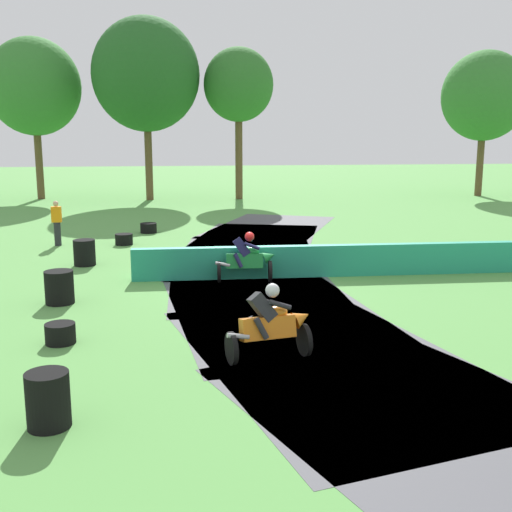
{
  "coord_description": "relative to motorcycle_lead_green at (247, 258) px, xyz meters",
  "views": [
    {
      "loc": [
        -1.97,
        -17.19,
        4.06
      ],
      "look_at": [
        0.02,
        -1.37,
        0.9
      ],
      "focal_mm": 44.04,
      "sensor_mm": 36.0,
      "label": 1
    }
  ],
  "objects": [
    {
      "name": "tree_mid_rise",
      "position": [
        1.91,
        21.73,
        6.11
      ],
      "size": [
        4.16,
        4.16,
        9.0
      ],
      "color": "brown",
      "rests_on": "ground"
    },
    {
      "name": "ground_plane",
      "position": [
        0.11,
        0.47,
        -0.66
      ],
      "size": [
        120.0,
        120.0,
        0.0
      ],
      "primitive_type": "plane",
      "color": "#569947"
    },
    {
      "name": "track_marshal",
      "position": [
        -6.21,
        6.45,
        0.16
      ],
      "size": [
        0.34,
        0.24,
        1.63
      ],
      "color": "#232328",
      "rests_on": "ground"
    },
    {
      "name": "tree_far_right",
      "position": [
        -10.19,
        23.24,
        6.03
      ],
      "size": [
        5.48,
        5.48,
        9.59
      ],
      "color": "brown",
      "rests_on": "ground"
    },
    {
      "name": "tire_stack_near",
      "position": [
        -3.07,
        9.0,
        -0.46
      ],
      "size": [
        0.67,
        0.67,
        0.4
      ],
      "color": "black",
      "rests_on": "ground"
    },
    {
      "name": "motorcycle_chase_orange",
      "position": [
        -0.23,
        -5.94,
        -0.01
      ],
      "size": [
        1.68,
        1.0,
        1.43
      ],
      "color": "black",
      "rests_on": "ground"
    },
    {
      "name": "tire_stack_mid_b",
      "position": [
        -4.75,
        2.81,
        -0.26
      ],
      "size": [
        0.66,
        0.66,
        0.8
      ],
      "color": "black",
      "rests_on": "ground"
    },
    {
      "name": "tree_behind_barrier",
      "position": [
        17.44,
        21.74,
        5.6
      ],
      "size": [
        5.31,
        5.31,
        9.07
      ],
      "color": "brown",
      "rests_on": "ground"
    },
    {
      "name": "tire_stack_extra_b",
      "position": [
        -3.72,
        -8.26,
        -0.26
      ],
      "size": [
        0.61,
        0.61,
        0.8
      ],
      "color": "black",
      "rests_on": "ground"
    },
    {
      "name": "track_asphalt",
      "position": [
        0.95,
        0.46,
        -0.65
      ],
      "size": [
        8.06,
        28.04,
        0.01
      ],
      "color": "#515156",
      "rests_on": "ground"
    },
    {
      "name": "safety_barrier",
      "position": [
        5.17,
        0.39,
        -0.21
      ],
      "size": [
        16.68,
        0.56,
        0.9
      ],
      "primitive_type": "cube",
      "rotation": [
        0.0,
        0.0,
        4.7
      ],
      "color": "#239375",
      "rests_on": "ground"
    },
    {
      "name": "tire_stack_extra_a",
      "position": [
        -4.19,
        -4.63,
        -0.46
      ],
      "size": [
        0.59,
        0.59,
        0.4
      ],
      "color": "black",
      "rests_on": "ground"
    },
    {
      "name": "tree_far_left",
      "position": [
        -3.52,
        21.86,
        6.68
      ],
      "size": [
        6.29,
        6.29,
        10.66
      ],
      "color": "brown",
      "rests_on": "ground"
    },
    {
      "name": "tire_stack_far",
      "position": [
        -4.73,
        -1.63,
        -0.26
      ],
      "size": [
        0.68,
        0.68,
        0.8
      ],
      "color": "black",
      "rests_on": "ground"
    },
    {
      "name": "motorcycle_lead_green",
      "position": [
        0.0,
        0.0,
        0.0
      ],
      "size": [
        1.7,
        0.8,
        1.43
      ],
      "color": "black",
      "rests_on": "ground"
    },
    {
      "name": "tire_stack_mid_a",
      "position": [
        -3.84,
        6.33,
        -0.46
      ],
      "size": [
        0.64,
        0.64,
        0.4
      ],
      "color": "black",
      "rests_on": "ground"
    }
  ]
}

